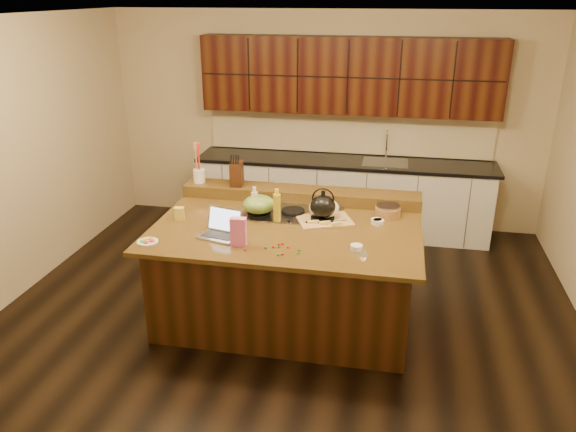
# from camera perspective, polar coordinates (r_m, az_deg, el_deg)

# --- Properties ---
(room) EXTENTS (5.52, 5.02, 2.72)m
(room) POSITION_cam_1_polar(r_m,az_deg,el_deg) (4.91, -0.11, 3.58)
(room) COLOR black
(room) RESTS_ON ground
(island) EXTENTS (2.40, 1.60, 0.92)m
(island) POSITION_cam_1_polar(r_m,az_deg,el_deg) (5.25, -0.11, -5.63)
(island) COLOR black
(island) RESTS_ON ground
(back_ledge) EXTENTS (2.40, 0.30, 0.12)m
(back_ledge) POSITION_cam_1_polar(r_m,az_deg,el_deg) (5.68, 1.27, 2.21)
(back_ledge) COLOR black
(back_ledge) RESTS_ON island
(cooktop) EXTENTS (0.92, 0.52, 0.05)m
(cooktop) POSITION_cam_1_polar(r_m,az_deg,el_deg) (5.33, 0.52, 0.34)
(cooktop) COLOR gray
(cooktop) RESTS_ON island
(back_counter) EXTENTS (3.70, 0.66, 2.40)m
(back_counter) POSITION_cam_1_polar(r_m,az_deg,el_deg) (7.09, 5.84, 6.13)
(back_counter) COLOR silver
(back_counter) RESTS_ON ground
(kettle) EXTENTS (0.29, 0.29, 0.21)m
(kettle) POSITION_cam_1_polar(r_m,az_deg,el_deg) (5.11, 3.56, 0.98)
(kettle) COLOR black
(kettle) RESTS_ON cooktop
(green_bowl) EXTENTS (0.32, 0.32, 0.16)m
(green_bowl) POSITION_cam_1_polar(r_m,az_deg,el_deg) (5.23, -2.97, 1.20)
(green_bowl) COLOR olive
(green_bowl) RESTS_ON cooktop
(laptop) EXTENTS (0.38, 0.33, 0.23)m
(laptop) POSITION_cam_1_polar(r_m,az_deg,el_deg) (4.89, -6.79, -1.27)
(laptop) COLOR #B7B7BC
(laptop) RESTS_ON island
(oil_bottle) EXTENTS (0.08, 0.08, 0.27)m
(oil_bottle) POSITION_cam_1_polar(r_m,az_deg,el_deg) (5.10, -1.13, 0.79)
(oil_bottle) COLOR gold
(oil_bottle) RESTS_ON island
(vinegar_bottle) EXTENTS (0.06, 0.06, 0.25)m
(vinegar_bottle) POSITION_cam_1_polar(r_m,az_deg,el_deg) (5.22, -3.40, 1.14)
(vinegar_bottle) COLOR silver
(vinegar_bottle) RESTS_ON island
(wooden_tray) EXTENTS (0.58, 0.51, 0.20)m
(wooden_tray) POSITION_cam_1_polar(r_m,az_deg,el_deg) (5.19, 3.69, 0.54)
(wooden_tray) COLOR tan
(wooden_tray) RESTS_ON island
(ramekin_a) EXTENTS (0.13, 0.13, 0.04)m
(ramekin_a) POSITION_cam_1_polar(r_m,az_deg,el_deg) (4.63, 6.97, -3.20)
(ramekin_a) COLOR white
(ramekin_a) RESTS_ON island
(ramekin_b) EXTENTS (0.13, 0.13, 0.04)m
(ramekin_b) POSITION_cam_1_polar(r_m,az_deg,el_deg) (5.16, 9.18, -0.61)
(ramekin_b) COLOR white
(ramekin_b) RESTS_ON island
(ramekin_c) EXTENTS (0.11, 0.11, 0.04)m
(ramekin_c) POSITION_cam_1_polar(r_m,az_deg,el_deg) (5.17, 8.96, -0.53)
(ramekin_c) COLOR white
(ramekin_c) RESTS_ON island
(strainer_bowl) EXTENTS (0.26, 0.26, 0.09)m
(strainer_bowl) POSITION_cam_1_polar(r_m,az_deg,el_deg) (5.36, 10.09, 0.46)
(strainer_bowl) COLOR #996B3F
(strainer_bowl) RESTS_ON island
(kitchen_timer) EXTENTS (0.10, 0.10, 0.07)m
(kitchen_timer) POSITION_cam_1_polar(r_m,az_deg,el_deg) (4.54, 7.72, -3.59)
(kitchen_timer) COLOR silver
(kitchen_timer) RESTS_ON island
(pink_bag) EXTENTS (0.14, 0.08, 0.24)m
(pink_bag) POSITION_cam_1_polar(r_m,az_deg,el_deg) (4.66, -5.06, -1.60)
(pink_bag) COLOR pink
(pink_bag) RESTS_ON island
(candy_plate) EXTENTS (0.23, 0.23, 0.01)m
(candy_plate) POSITION_cam_1_polar(r_m,az_deg,el_deg) (4.88, -14.07, -2.55)
(candy_plate) COLOR white
(candy_plate) RESTS_ON island
(package_box) EXTENTS (0.10, 0.08, 0.12)m
(package_box) POSITION_cam_1_polar(r_m,az_deg,el_deg) (5.27, -10.98, 0.22)
(package_box) COLOR gold
(package_box) RESTS_ON island
(utensil_crock) EXTENTS (0.13, 0.13, 0.14)m
(utensil_crock) POSITION_cam_1_polar(r_m,az_deg,el_deg) (5.91, -9.02, 4.05)
(utensil_crock) COLOR white
(utensil_crock) RESTS_ON back_ledge
(knife_block) EXTENTS (0.15, 0.21, 0.24)m
(knife_block) POSITION_cam_1_polar(r_m,az_deg,el_deg) (5.77, -5.24, 4.32)
(knife_block) COLOR black
(knife_block) RESTS_ON back_ledge
(gumdrop_0) EXTENTS (0.02, 0.02, 0.02)m
(gumdrop_0) POSITION_cam_1_polar(r_m,az_deg,el_deg) (4.63, 0.02, -3.18)
(gumdrop_0) COLOR red
(gumdrop_0) RESTS_ON island
(gumdrop_1) EXTENTS (0.02, 0.02, 0.02)m
(gumdrop_1) POSITION_cam_1_polar(r_m,az_deg,el_deg) (4.58, 1.17, -3.46)
(gumdrop_1) COLOR #198C26
(gumdrop_1) RESTS_ON island
(gumdrop_2) EXTENTS (0.02, 0.02, 0.02)m
(gumdrop_2) POSITION_cam_1_polar(r_m,az_deg,el_deg) (4.60, -4.38, -3.45)
(gumdrop_2) COLOR red
(gumdrop_2) RESTS_ON island
(gumdrop_3) EXTENTS (0.02, 0.02, 0.02)m
(gumdrop_3) POSITION_cam_1_polar(r_m,az_deg,el_deg) (4.53, 1.02, -3.80)
(gumdrop_3) COLOR #198C26
(gumdrop_3) RESTS_ON island
(gumdrop_4) EXTENTS (0.02, 0.02, 0.02)m
(gumdrop_4) POSITION_cam_1_polar(r_m,az_deg,el_deg) (4.68, -0.97, -2.90)
(gumdrop_4) COLOR red
(gumdrop_4) RESTS_ON island
(gumdrop_5) EXTENTS (0.02, 0.02, 0.02)m
(gumdrop_5) POSITION_cam_1_polar(r_m,az_deg,el_deg) (4.63, -2.27, -3.21)
(gumdrop_5) COLOR #198C26
(gumdrop_5) RESTS_ON island
(gumdrop_6) EXTENTS (0.02, 0.02, 0.02)m
(gumdrop_6) POSITION_cam_1_polar(r_m,az_deg,el_deg) (4.51, -0.58, -3.88)
(gumdrop_6) COLOR red
(gumdrop_6) RESTS_ON island
(gumdrop_7) EXTENTS (0.02, 0.02, 0.02)m
(gumdrop_7) POSITION_cam_1_polar(r_m,az_deg,el_deg) (4.64, -0.95, -3.15)
(gumdrop_7) COLOR #198C26
(gumdrop_7) RESTS_ON island
(gumdrop_8) EXTENTS (0.02, 0.02, 0.02)m
(gumdrop_8) POSITION_cam_1_polar(r_m,az_deg,el_deg) (4.64, -1.52, -3.16)
(gumdrop_8) COLOR red
(gumdrop_8) RESTS_ON island
(gumdrop_9) EXTENTS (0.02, 0.02, 0.02)m
(gumdrop_9) POSITION_cam_1_polar(r_m,az_deg,el_deg) (4.50, -1.01, -3.95)
(gumdrop_9) COLOR #198C26
(gumdrop_9) RESTS_ON island
(gumdrop_10) EXTENTS (0.02, 0.02, 0.02)m
(gumdrop_10) POSITION_cam_1_polar(r_m,az_deg,el_deg) (4.69, -0.56, -2.82)
(gumdrop_10) COLOR red
(gumdrop_10) RESTS_ON island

